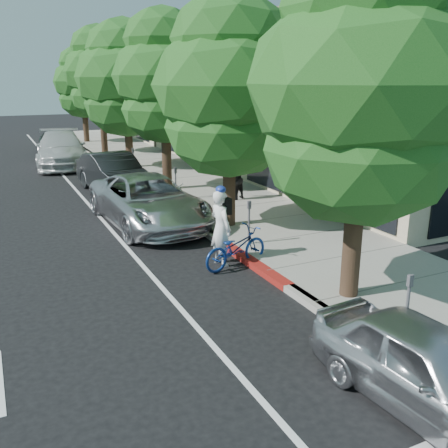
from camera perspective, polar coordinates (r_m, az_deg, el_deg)
ground at (r=12.52m, az=4.95°, el=-5.91°), size 120.00×120.00×0.00m
sidewalk at (r=20.29m, az=-0.84°, el=3.14°), size 4.60×56.00×0.15m
curb at (r=19.47m, az=-7.01°, el=2.45°), size 0.30×56.00×0.15m
curb_red_segment at (r=13.30m, az=2.78°, el=-4.14°), size 0.32×4.00×0.15m
storefront_building at (r=32.00m, az=3.67°, el=14.20°), size 10.00×36.00×7.00m
street_tree_0 at (r=10.48m, az=15.72°, el=14.59°), size 4.69×4.69×7.38m
street_tree_1 at (r=15.53m, az=0.62°, el=15.21°), size 4.69×4.69×7.24m
street_tree_2 at (r=21.08m, az=-6.87°, el=16.19°), size 4.18×4.18×7.46m
street_tree_3 at (r=26.83m, az=-11.19°, el=15.91°), size 5.10×5.10×7.64m
street_tree_4 at (r=32.67m, az=-14.01°, el=16.33°), size 4.38×4.38×7.84m
street_tree_5 at (r=38.56m, az=-15.88°, el=15.26°), size 4.11×4.11×6.97m
cyclist at (r=12.89m, az=-0.37°, el=-0.46°), size 0.60×0.80×2.00m
bicycle at (r=12.87m, az=1.37°, el=-2.74°), size 2.08×1.14×1.03m
silver_suv at (r=16.70m, az=-8.65°, el=2.64°), size 3.01×5.99×1.63m
dark_sedan at (r=21.65m, az=-12.52°, el=5.64°), size 2.32×5.21×1.66m
white_pickup at (r=29.18m, az=-18.12°, el=8.13°), size 3.32×6.60×1.84m
dark_suv_far at (r=34.13m, az=-18.65°, el=8.85°), size 1.90×4.33×1.45m
near_car_a at (r=8.12m, az=22.43°, el=-15.11°), size 1.89×4.03×1.34m
pedestrian at (r=19.39m, az=1.27°, el=5.20°), size 0.95×0.85×1.63m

